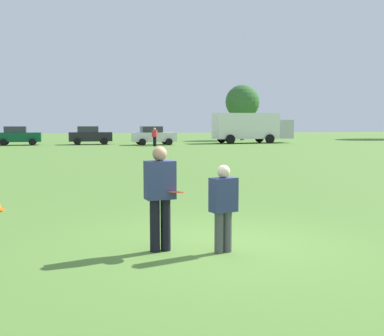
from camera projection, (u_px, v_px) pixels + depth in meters
ground_plane at (216, 246)px, 8.26m from camera, size 187.34×187.34×0.00m
player_thrower at (160, 192)px, 7.84m from camera, size 0.54×0.37×1.78m
player_defender at (223, 204)px, 7.78m from camera, size 0.49×0.38×1.48m
frisbee at (176, 192)px, 7.78m from camera, size 0.27×0.27×0.09m
parked_car_mid_left at (18, 136)px, 45.31m from camera, size 4.33×2.47×1.82m
parked_car_center at (90, 135)px, 46.68m from camera, size 4.33×2.47×1.82m
parked_car_mid_right at (153, 135)px, 45.87m from camera, size 4.33×2.47×1.82m
box_truck at (251, 127)px, 49.97m from camera, size 8.66×3.44×3.18m
bystander_sideline_watcher at (155, 136)px, 43.14m from camera, size 0.53×0.51×1.71m
tree_center_elm at (243, 102)px, 57.75m from camera, size 4.21×4.21×6.84m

